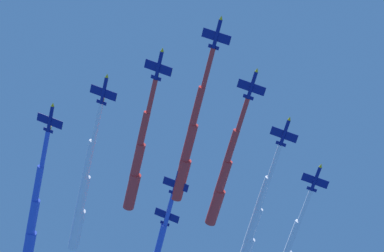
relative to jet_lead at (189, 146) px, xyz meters
The scene contains 6 objects.
jet_lead is the anchor object (origin of this frame).
jet_port_inner 15.72m from the jet_lead, 59.79° to the left, with size 28.20×50.75×4.34m.
jet_starboard_inner 16.43m from the jet_lead, behind, with size 27.39×50.75×4.46m.
jet_port_mid 36.41m from the jet_lead, 67.97° to the left, with size 29.67×54.90×4.42m.
jet_starboard_mid 39.12m from the jet_lead, 163.94° to the left, with size 32.26×58.49×4.36m.
jet_starboard_outer 57.42m from the jet_lead, 165.10° to the left, with size 31.97×57.14×4.37m.
Camera 1 is at (19.70, -84.22, -10.37)m, focal length 60.35 mm.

